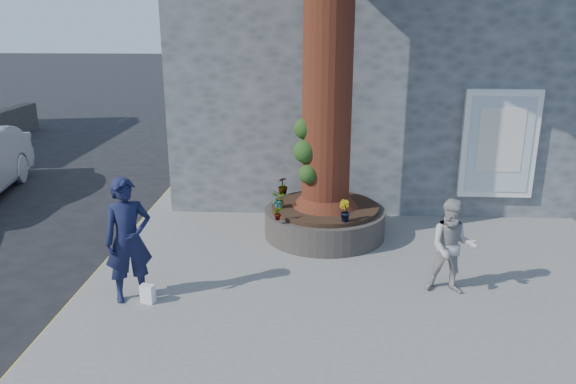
{
  "coord_description": "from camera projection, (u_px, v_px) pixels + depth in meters",
  "views": [
    {
      "loc": [
        0.64,
        -8.16,
        4.15
      ],
      "look_at": [
        0.14,
        1.12,
        1.25
      ],
      "focal_mm": 35.0,
      "sensor_mm": 36.0,
      "label": 1
    }
  ],
  "objects": [
    {
      "name": "plant_d",
      "position": [
        280.0,
        199.0,
        10.53
      ],
      "size": [
        0.41,
        0.41,
        0.34
      ],
      "primitive_type": "imported",
      "rotation": [
        0.0,
        0.0,
        5.44
      ],
      "color": "gray",
      "rests_on": "planter"
    },
    {
      "name": "plant_b",
      "position": [
        344.0,
        211.0,
        9.81
      ],
      "size": [
        0.29,
        0.29,
        0.38
      ],
      "primitive_type": "imported",
      "rotation": [
        0.0,
        0.0,
        2.32
      ],
      "color": "gray",
      "rests_on": "planter"
    },
    {
      "name": "yellow_line",
      "position": [
        112.0,
        257.0,
        10.15
      ],
      "size": [
        0.1,
        30.0,
        0.01
      ],
      "primitive_type": "cube",
      "color": "yellow",
      "rests_on": "ground"
    },
    {
      "name": "shopping_bag",
      "position": [
        148.0,
        294.0,
        8.25
      ],
      "size": [
        0.22,
        0.17,
        0.28
      ],
      "primitive_type": "cube",
      "rotation": [
        0.0,
        0.0,
        -0.27
      ],
      "color": "white",
      "rests_on": "pavement"
    },
    {
      "name": "plant_a",
      "position": [
        277.0,
        210.0,
        9.87
      ],
      "size": [
        0.25,
        0.24,
        0.39
      ],
      "primitive_type": "imported",
      "rotation": [
        0.0,
        0.0,
        0.73
      ],
      "color": "gray",
      "rests_on": "planter"
    },
    {
      "name": "ground",
      "position": [
        276.0,
        286.0,
        9.04
      ],
      "size": [
        120.0,
        120.0,
        0.0
      ],
      "primitive_type": "plane",
      "color": "black",
      "rests_on": "ground"
    },
    {
      "name": "woman",
      "position": [
        452.0,
        247.0,
        8.4
      ],
      "size": [
        0.78,
        0.65,
        1.48
      ],
      "primitive_type": "imported",
      "rotation": [
        0.0,
        0.0,
        -0.13
      ],
      "color": "#9F9B98",
      "rests_on": "pavement"
    },
    {
      "name": "man",
      "position": [
        128.0,
        240.0,
        8.14
      ],
      "size": [
        0.81,
        0.71,
        1.88
      ],
      "primitive_type": "imported",
      "rotation": [
        0.0,
        0.0,
        0.48
      ],
      "color": "#131735",
      "rests_on": "pavement"
    },
    {
      "name": "plant_c",
      "position": [
        283.0,
        185.0,
        11.35
      ],
      "size": [
        0.28,
        0.28,
        0.35
      ],
      "primitive_type": "imported",
      "rotation": [
        0.0,
        0.0,
        3.82
      ],
      "color": "gray",
      "rests_on": "planter"
    },
    {
      "name": "planter",
      "position": [
        325.0,
        221.0,
        10.79
      ],
      "size": [
        2.3,
        2.3,
        0.6
      ],
      "color": "black",
      "rests_on": "pavement"
    },
    {
      "name": "pavement",
      "position": [
        364.0,
        260.0,
        9.9
      ],
      "size": [
        9.0,
        8.0,
        0.12
      ],
      "primitive_type": "cube",
      "color": "slate",
      "rests_on": "ground"
    },
    {
      "name": "stone_shop",
      "position": [
        389.0,
        57.0,
        14.83
      ],
      "size": [
        10.3,
        8.3,
        6.3
      ],
      "color": "#4F5355",
      "rests_on": "ground"
    }
  ]
}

